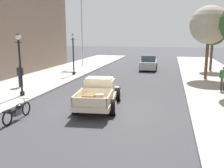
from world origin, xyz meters
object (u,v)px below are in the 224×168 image
pedestrian_sidewalk_right (224,77)px  street_tree_third (213,33)px  street_lamp_near (20,60)px  flagpole (83,19)px  car_background_silver (149,63)px  pedestrian_sidewalk_left (20,74)px  street_tree_second (209,25)px  motorcycle_parked (17,111)px  hotrod_truck_cream (99,92)px  street_lamp_far (73,51)px

pedestrian_sidewalk_right → street_tree_third: size_ratio=0.32×
street_lamp_near → flagpole: 15.71m
car_background_silver → pedestrian_sidewalk_left: 14.72m
pedestrian_sidewalk_right → flagpole: (-13.88, 10.86, 4.68)m
street_lamp_near → street_tree_third: 19.59m
street_lamp_near → street_tree_second: 15.35m
street_tree_second → flagpole: bearing=156.0°
street_lamp_near → motorcycle_parked: bearing=-59.5°
car_background_silver → street_tree_second: size_ratio=0.71×
street_tree_second → pedestrian_sidewalk_left: bearing=-152.4°
car_background_silver → pedestrian_sidewalk_right: size_ratio=2.64×
street_tree_third → street_lamp_near: bearing=-132.2°
pedestrian_sidewalk_left → hotrod_truck_cream: bearing=-22.2°
motorcycle_parked → street_lamp_near: size_ratio=0.55×
motorcycle_parked → hotrod_truck_cream: bearing=46.7°
street_lamp_near → street_tree_third: bearing=47.8°
car_background_silver → street_tree_third: 7.33m
motorcycle_parked → street_lamp_far: (-2.20, 12.20, 1.94)m
motorcycle_parked → street_lamp_near: street_lamp_near is taller
motorcycle_parked → street_lamp_far: size_ratio=0.55×
street_lamp_far → street_tree_second: 12.24m
motorcycle_parked → pedestrian_sidewalk_left: (-3.78, 5.96, 0.64)m
hotrod_truck_cream → motorcycle_parked: hotrod_truck_cream is taller
street_lamp_near → pedestrian_sidewalk_right: bearing=19.5°
flagpole → street_tree_third: flagpole is taller
hotrod_truck_cream → flagpole: 17.84m
car_background_silver → street_tree_second: bearing=-43.7°
flagpole → street_tree_second: (13.37, -5.96, -1.09)m
motorcycle_parked → pedestrian_sidewalk_right: size_ratio=1.29×
car_background_silver → street_tree_second: 8.46m
car_background_silver → flagpole: 9.42m
street_lamp_near → street_tree_second: bearing=37.9°
street_lamp_far → street_tree_third: 14.51m
pedestrian_sidewalk_left → flagpole: flagpole is taller
hotrod_truck_cream → pedestrian_sidewalk_left: 7.34m
hotrod_truck_cream → motorcycle_parked: (-3.01, -3.20, -0.31)m
motorcycle_parked → street_tree_third: (10.92, 18.18, 3.61)m
pedestrian_sidewalk_right → street_lamp_near: (-12.49, -4.42, 1.30)m
street_tree_second → street_lamp_far: bearing=-176.0°
hotrod_truck_cream → street_tree_second: bearing=55.5°
street_lamp_near → street_lamp_far: 8.49m
car_background_silver → street_lamp_far: (-6.57, -6.02, 1.62)m
hotrod_truck_cream → pedestrian_sidewalk_right: 8.81m
motorcycle_parked → street_tree_second: street_tree_second is taller
street_lamp_near → street_tree_third: size_ratio=0.74×
flagpole → hotrod_truck_cream: bearing=-67.4°
pedestrian_sidewalk_right → street_lamp_near: bearing=-160.5°
car_background_silver → street_lamp_near: bearing=-114.3°
hotrod_truck_cream → street_tree_third: (7.90, 14.98, 3.30)m
pedestrian_sidewalk_right → motorcycle_parked: bearing=-141.7°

